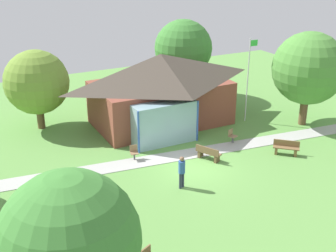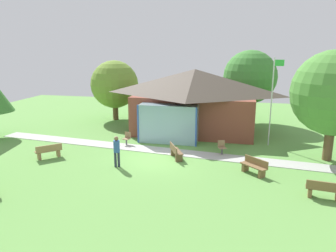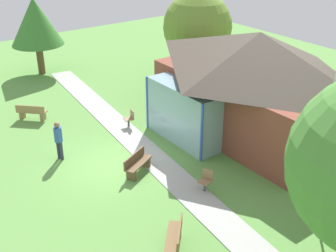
% 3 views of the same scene
% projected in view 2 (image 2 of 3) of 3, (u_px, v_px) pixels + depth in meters
% --- Properties ---
extents(ground_plane, '(44.00, 44.00, 0.00)m').
position_uv_depth(ground_plane, '(155.00, 159.00, 19.15)').
color(ground_plane, '#609947').
extents(pavilion, '(9.86, 6.90, 4.83)m').
position_uv_depth(pavilion, '(193.00, 100.00, 24.59)').
color(pavilion, brown).
rests_on(pavilion, ground_plane).
extents(footpath, '(24.37, 3.99, 0.03)m').
position_uv_depth(footpath, '(162.00, 151.00, 20.68)').
color(footpath, '#ADADA8').
rests_on(footpath, ground_plane).
extents(flagpole, '(0.64, 0.08, 5.80)m').
position_uv_depth(flagpole, '(272.00, 98.00, 21.13)').
color(flagpole, silver).
rests_on(flagpole, ground_plane).
extents(bench_rear_near_path, '(1.05, 1.54, 0.84)m').
position_uv_depth(bench_rear_near_path, '(176.00, 152.00, 19.19)').
color(bench_rear_near_path, brown).
rests_on(bench_rear_near_path, ground_plane).
extents(bench_lawn_far_right, '(1.55, 0.65, 0.84)m').
position_uv_depth(bench_lawn_far_right, '(324.00, 190.00, 14.07)').
color(bench_lawn_far_right, brown).
rests_on(bench_lawn_far_right, ground_plane).
extents(bench_mid_left, '(1.37, 1.38, 0.84)m').
position_uv_depth(bench_mid_left, '(49.00, 152.00, 19.26)').
color(bench_mid_left, '#9E7A51').
rests_on(bench_mid_left, ground_plane).
extents(bench_mid_right, '(1.40, 1.34, 0.84)m').
position_uv_depth(bench_mid_right, '(254.00, 167.00, 16.84)').
color(bench_mid_right, brown).
rests_on(bench_mid_right, ground_plane).
extents(patio_chair_lawn_spare, '(0.57, 0.57, 0.86)m').
position_uv_depth(patio_chair_lawn_spare, '(222.00, 148.00, 19.93)').
color(patio_chair_lawn_spare, '#8C6B4C').
rests_on(patio_chair_lawn_spare, ground_plane).
extents(patio_chair_west, '(0.52, 0.52, 0.86)m').
position_uv_depth(patio_chair_west, '(127.00, 139.00, 21.86)').
color(patio_chair_west, '#8C6B4C').
rests_on(patio_chair_west, ground_plane).
extents(visitor_strolling_lawn, '(0.34, 0.34, 1.74)m').
position_uv_depth(visitor_strolling_lawn, '(117.00, 149.00, 17.71)').
color(visitor_strolling_lawn, '#2D3347').
rests_on(visitor_strolling_lawn, ground_plane).
extents(tree_east_hedge, '(4.80, 4.80, 6.34)m').
position_uv_depth(tree_east_hedge, '(335.00, 93.00, 18.12)').
color(tree_east_hedge, brown).
rests_on(tree_east_hedge, ground_plane).
extents(tree_behind_pavilion_left, '(4.20, 4.20, 5.30)m').
position_uv_depth(tree_behind_pavilion_left, '(115.00, 84.00, 28.86)').
color(tree_behind_pavilion_left, brown).
rests_on(tree_behind_pavilion_left, ground_plane).
extents(tree_behind_pavilion_right, '(4.51, 4.51, 6.21)m').
position_uv_depth(tree_behind_pavilion_right, '(250.00, 77.00, 27.57)').
color(tree_behind_pavilion_right, brown).
rests_on(tree_behind_pavilion_right, ground_plane).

